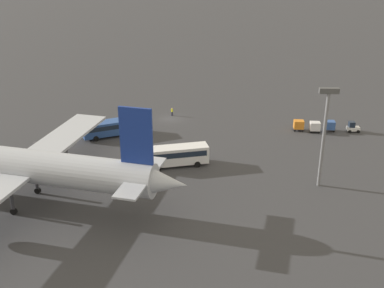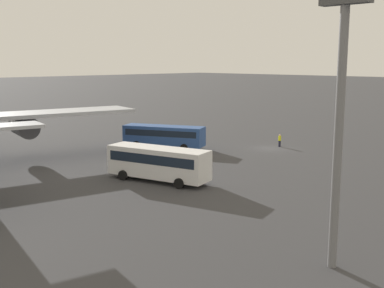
{
  "view_description": "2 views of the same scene",
  "coord_description": "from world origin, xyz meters",
  "px_view_note": "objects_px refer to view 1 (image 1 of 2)",
  "views": [
    {
      "loc": [
        -8.0,
        94.89,
        34.72
      ],
      "look_at": [
        -5.38,
        24.14,
        4.58
      ],
      "focal_mm": 45.0,
      "sensor_mm": 36.0,
      "label": 1
    },
    {
      "loc": [
        -37.6,
        53.2,
        11.75
      ],
      "look_at": [
        0.29,
        14.81,
        2.4
      ],
      "focal_mm": 45.0,
      "sensor_mm": 36.0,
      "label": 2
    }
  ],
  "objects_px": {
    "cargo_cart_blue": "(330,125)",
    "baggage_tug": "(353,127)",
    "worker_person": "(172,112)",
    "shuttle_bus_near": "(112,127)",
    "cargo_cart_white": "(315,126)",
    "cargo_cart_orange": "(299,125)",
    "shuttle_bus_far": "(176,154)",
    "airplane": "(11,164)"
  },
  "relations": [
    {
      "from": "cargo_cart_blue",
      "to": "baggage_tug",
      "type": "bearing_deg",
      "value": 176.59
    },
    {
      "from": "worker_person",
      "to": "baggage_tug",
      "type": "bearing_deg",
      "value": 167.31
    },
    {
      "from": "baggage_tug",
      "to": "worker_person",
      "type": "relative_size",
      "value": 1.39
    },
    {
      "from": "shuttle_bus_near",
      "to": "cargo_cart_white",
      "type": "distance_m",
      "value": 39.38
    },
    {
      "from": "cargo_cart_orange",
      "to": "cargo_cart_white",
      "type": "bearing_deg",
      "value": 165.64
    },
    {
      "from": "shuttle_bus_near",
      "to": "shuttle_bus_far",
      "type": "relative_size",
      "value": 1.03
    },
    {
      "from": "shuttle_bus_near",
      "to": "worker_person",
      "type": "xyz_separation_m",
      "value": [
        -10.63,
        -11.97,
        -0.97
      ]
    },
    {
      "from": "airplane",
      "to": "shuttle_bus_far",
      "type": "xyz_separation_m",
      "value": [
        -22.06,
        -13.02,
        -3.97
      ]
    },
    {
      "from": "shuttle_bus_near",
      "to": "cargo_cart_orange",
      "type": "xyz_separation_m",
      "value": [
        -36.22,
        -4.17,
        -0.65
      ]
    },
    {
      "from": "airplane",
      "to": "worker_person",
      "type": "bearing_deg",
      "value": -104.84
    },
    {
      "from": "airplane",
      "to": "worker_person",
      "type": "relative_size",
      "value": 29.31
    },
    {
      "from": "airplane",
      "to": "shuttle_bus_near",
      "type": "xyz_separation_m",
      "value": [
        -8.85,
        -25.69,
        -4.14
      ]
    },
    {
      "from": "cargo_cart_blue",
      "to": "shuttle_bus_far",
      "type": "bearing_deg",
      "value": 30.05
    },
    {
      "from": "cargo_cart_white",
      "to": "shuttle_bus_far",
      "type": "bearing_deg",
      "value": 31.71
    },
    {
      "from": "shuttle_bus_near",
      "to": "worker_person",
      "type": "bearing_deg",
      "value": -157.06
    },
    {
      "from": "worker_person",
      "to": "cargo_cart_blue",
      "type": "bearing_deg",
      "value": 166.05
    },
    {
      "from": "shuttle_bus_far",
      "to": "baggage_tug",
      "type": "height_order",
      "value": "shuttle_bus_far"
    },
    {
      "from": "shuttle_bus_far",
      "to": "cargo_cart_orange",
      "type": "relative_size",
      "value": 5.3
    },
    {
      "from": "shuttle_bus_far",
      "to": "cargo_cart_white",
      "type": "distance_m",
      "value": 30.59
    },
    {
      "from": "shuttle_bus_far",
      "to": "cargo_cart_orange",
      "type": "distance_m",
      "value": 28.52
    },
    {
      "from": "baggage_tug",
      "to": "cargo_cart_orange",
      "type": "height_order",
      "value": "baggage_tug"
    },
    {
      "from": "baggage_tug",
      "to": "worker_person",
      "type": "bearing_deg",
      "value": -13.84
    },
    {
      "from": "shuttle_bus_far",
      "to": "baggage_tug",
      "type": "xyz_separation_m",
      "value": [
        -33.47,
        -16.53,
        -1.06
      ]
    },
    {
      "from": "airplane",
      "to": "worker_person",
      "type": "height_order",
      "value": "airplane"
    },
    {
      "from": "shuttle_bus_far",
      "to": "cargo_cart_blue",
      "type": "relative_size",
      "value": 5.3
    },
    {
      "from": "airplane",
      "to": "cargo_cart_blue",
      "type": "bearing_deg",
      "value": -137.22
    },
    {
      "from": "shuttle_bus_far",
      "to": "cargo_cart_orange",
      "type": "bearing_deg",
      "value": -158.43
    },
    {
      "from": "shuttle_bus_far",
      "to": "cargo_cart_white",
      "type": "relative_size",
      "value": 5.3
    },
    {
      "from": "worker_person",
      "to": "cargo_cart_blue",
      "type": "distance_m",
      "value": 32.58
    },
    {
      "from": "worker_person",
      "to": "cargo_cart_orange",
      "type": "relative_size",
      "value": 0.84
    },
    {
      "from": "shuttle_bus_near",
      "to": "baggage_tug",
      "type": "relative_size",
      "value": 4.63
    },
    {
      "from": "worker_person",
      "to": "cargo_cart_orange",
      "type": "distance_m",
      "value": 26.75
    },
    {
      "from": "worker_person",
      "to": "shuttle_bus_far",
      "type": "bearing_deg",
      "value": 95.99
    },
    {
      "from": "baggage_tug",
      "to": "airplane",
      "type": "bearing_deg",
      "value": 26.86
    },
    {
      "from": "airplane",
      "to": "baggage_tug",
      "type": "xyz_separation_m",
      "value": [
        -55.53,
        -29.55,
        -5.04
      ]
    },
    {
      "from": "worker_person",
      "to": "cargo_cart_blue",
      "type": "relative_size",
      "value": 0.84
    },
    {
      "from": "baggage_tug",
      "to": "cargo_cart_orange",
      "type": "bearing_deg",
      "value": -2.89
    },
    {
      "from": "worker_person",
      "to": "cargo_cart_white",
      "type": "height_order",
      "value": "cargo_cart_white"
    },
    {
      "from": "shuttle_bus_near",
      "to": "cargo_cart_blue",
      "type": "bearing_deg",
      "value": 160.11
    },
    {
      "from": "airplane",
      "to": "baggage_tug",
      "type": "height_order",
      "value": "airplane"
    },
    {
      "from": "cargo_cart_blue",
      "to": "airplane",
      "type": "bearing_deg",
      "value": 30.26
    },
    {
      "from": "airplane",
      "to": "cargo_cart_white",
      "type": "bearing_deg",
      "value": -136.31
    }
  ]
}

